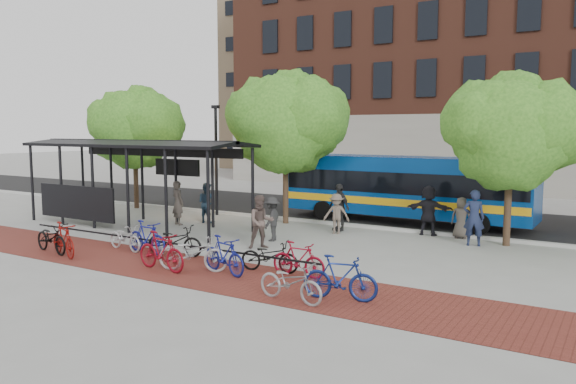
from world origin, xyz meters
The scene contains 33 objects.
ground centered at (0.00, 0.00, 0.00)m, with size 160.00×160.00×0.00m, color #9E9E99.
asphalt_street centered at (0.00, 8.00, 0.01)m, with size 160.00×8.00×0.01m, color black.
curb centered at (0.00, 4.00, 0.06)m, with size 160.00×0.25×0.12m, color #B7B7B2.
brick_strip centered at (-2.00, -5.00, 0.00)m, with size 24.00×3.00×0.01m, color maroon.
bike_rack_rail centered at (-3.30, -4.10, 0.00)m, with size 12.00×0.05×0.95m, color black.
building_tower centered at (-16.00, 40.00, 15.00)m, with size 22.00×22.00×30.00m, color #7A664C.
bus_shelter centered at (-8.13, -0.48, 3.00)m, with size 10.60×3.07×3.60m.
tree_a centered at (-11.91, 3.35, 4.24)m, with size 4.90×4.00×6.18m.
tree_b centered at (-2.90, 3.35, 4.46)m, with size 5.15×4.20×6.47m.
tree_c centered at (6.09, 3.35, 4.05)m, with size 4.66×3.80×5.92m.
lamp_post_left centered at (-7.00, 3.60, 2.75)m, with size 0.35×0.20×5.12m.
bus centered at (1.35, 6.03, 1.64)m, with size 10.60×2.64×2.85m.
bike_0 centered at (-6.43, -5.67, 0.50)m, with size 0.66×1.90×1.00m, color black.
bike_1 centered at (-5.65, -5.80, 0.54)m, with size 0.51×1.81×1.09m, color maroon.
bike_2 centered at (-4.67, -4.16, 0.45)m, with size 0.59×1.70×0.89m, color #BBBBBE.
bike_3 centered at (-3.71, -4.12, 0.54)m, with size 0.50×1.78×1.07m, color navy.
bike_4 centered at (-2.69, -3.90, 0.50)m, with size 0.66×1.90×1.00m, color black.
bike_5 centered at (-1.73, -5.50, 0.56)m, with size 0.53×1.87×1.12m, color maroon.
bike_6 centered at (-0.91, -5.09, 0.54)m, with size 0.71×2.04×1.07m, color #ABACAE.
bike_7 centered at (0.03, -4.87, 0.54)m, with size 0.50×1.78×1.07m, color navy.
bike_8 centered at (0.98, -4.02, 0.45)m, with size 0.60×1.73×0.91m, color black.
bike_9 centered at (1.95, -4.05, 0.49)m, with size 0.46×1.62×0.97m, color maroon.
bike_10 centered at (2.92, -6.07, 0.47)m, with size 0.63×1.79×0.94m, color gray.
bike_11 centered at (3.86, -5.37, 0.54)m, with size 0.51×1.80×1.08m, color navy.
pedestrian_1 centered at (-6.66, 0.58, 0.93)m, with size 0.68×0.45×1.86m, color #423B35.
pedestrian_2 centered at (-5.98, 1.63, 0.86)m, with size 0.84×0.65×1.73m, color #1A2C3D.
pedestrian_3 centered at (-0.03, 2.21, 0.78)m, with size 1.01×0.58×1.56m, color #65584B.
pedestrian_4 centered at (-0.25, 2.87, 0.94)m, with size 1.10×0.46×1.88m, color #272727.
pedestrian_5 centered at (3.08, 3.80, 0.95)m, with size 1.76×0.56×1.90m, color black.
pedestrian_6 centered at (4.31, 3.80, 0.77)m, with size 0.75×0.49×1.53m, color #484139.
pedestrian_7 centered at (5.02, 2.69, 0.98)m, with size 0.71×0.47×1.96m, color #1C2543.
pedestrian_8 centered at (-1.01, -1.50, 0.91)m, with size 0.88×0.69×1.81m, color brown.
pedestrian_9 centered at (-1.40, -0.24, 0.80)m, with size 1.04×0.60×1.61m, color #282828.
Camera 1 is at (9.52, -16.98, 4.01)m, focal length 35.00 mm.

